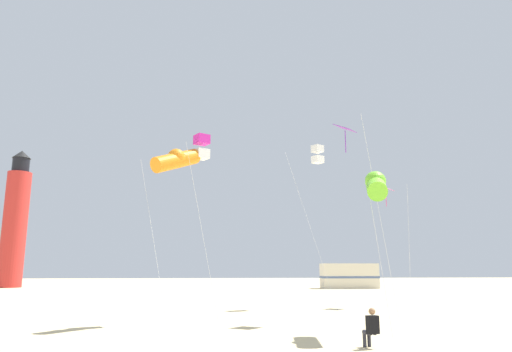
{
  "coord_description": "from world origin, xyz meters",
  "views": [
    {
      "loc": [
        -2.88,
        -6.9,
        2.33
      ],
      "look_at": [
        -0.97,
        14.0,
        6.5
      ],
      "focal_mm": 32.45,
      "sensor_mm": 36.0,
      "label": 1
    }
  ],
  "objects_px": {
    "kite_box_white": "(318,155)",
    "kite_tube_lime": "(376,184)",
    "rv_van_cream": "(349,276)",
    "kite_diamond_rainbow": "(387,192)",
    "lighthouse_distant": "(15,222)",
    "kite_flyer_standing": "(371,327)",
    "kite_diamond_violet": "(347,135)",
    "kite_box_magenta": "(202,147)",
    "kite_tube_orange": "(176,160)"
  },
  "relations": [
    {
      "from": "kite_diamond_rainbow",
      "to": "kite_diamond_violet",
      "type": "bearing_deg",
      "value": -121.97
    },
    {
      "from": "kite_box_magenta",
      "to": "lighthouse_distant",
      "type": "height_order",
      "value": "lighthouse_distant"
    },
    {
      "from": "lighthouse_distant",
      "to": "kite_box_white",
      "type": "bearing_deg",
      "value": -45.12
    },
    {
      "from": "kite_flyer_standing",
      "to": "kite_tube_lime",
      "type": "bearing_deg",
      "value": -131.84
    },
    {
      "from": "kite_tube_orange",
      "to": "kite_box_white",
      "type": "bearing_deg",
      "value": 44.04
    },
    {
      "from": "kite_flyer_standing",
      "to": "rv_van_cream",
      "type": "bearing_deg",
      "value": -120.08
    },
    {
      "from": "kite_tube_lime",
      "to": "rv_van_cream",
      "type": "height_order",
      "value": "kite_tube_lime"
    },
    {
      "from": "kite_tube_lime",
      "to": "lighthouse_distant",
      "type": "xyz_separation_m",
      "value": [
        -30.15,
        42.65,
        2.49
      ]
    },
    {
      "from": "kite_tube_orange",
      "to": "kite_tube_lime",
      "type": "relative_size",
      "value": 1.28
    },
    {
      "from": "kite_diamond_violet",
      "to": "kite_box_white",
      "type": "bearing_deg",
      "value": 88.0
    },
    {
      "from": "kite_tube_orange",
      "to": "lighthouse_distant",
      "type": "relative_size",
      "value": 0.46
    },
    {
      "from": "kite_box_white",
      "to": "kite_tube_lime",
      "type": "relative_size",
      "value": 1.65
    },
    {
      "from": "rv_van_cream",
      "to": "kite_tube_lime",
      "type": "bearing_deg",
      "value": -103.82
    },
    {
      "from": "kite_diamond_rainbow",
      "to": "lighthouse_distant",
      "type": "bearing_deg",
      "value": 138.89
    },
    {
      "from": "kite_box_white",
      "to": "kite_tube_lime",
      "type": "height_order",
      "value": "kite_box_white"
    },
    {
      "from": "kite_box_white",
      "to": "kite_tube_orange",
      "type": "relative_size",
      "value": 1.29
    },
    {
      "from": "kite_box_magenta",
      "to": "kite_tube_lime",
      "type": "bearing_deg",
      "value": -35.85
    },
    {
      "from": "kite_tube_lime",
      "to": "rv_van_cream",
      "type": "xyz_separation_m",
      "value": [
        9.7,
        36.88,
        -3.96
      ]
    },
    {
      "from": "kite_flyer_standing",
      "to": "kite_box_white",
      "type": "distance_m",
      "value": 16.77
    },
    {
      "from": "kite_diamond_violet",
      "to": "kite_box_magenta",
      "type": "xyz_separation_m",
      "value": [
        -6.88,
        0.4,
        -0.64
      ]
    },
    {
      "from": "kite_box_white",
      "to": "kite_box_magenta",
      "type": "relative_size",
      "value": 1.18
    },
    {
      "from": "kite_diamond_violet",
      "to": "kite_box_magenta",
      "type": "height_order",
      "value": "kite_diamond_violet"
    },
    {
      "from": "kite_flyer_standing",
      "to": "kite_box_white",
      "type": "relative_size",
      "value": 0.12
    },
    {
      "from": "lighthouse_distant",
      "to": "rv_van_cream",
      "type": "height_order",
      "value": "lighthouse_distant"
    },
    {
      "from": "kite_tube_orange",
      "to": "rv_van_cream",
      "type": "relative_size",
      "value": 1.19
    },
    {
      "from": "kite_diamond_violet",
      "to": "rv_van_cream",
      "type": "distance_m",
      "value": 34.6
    },
    {
      "from": "lighthouse_distant",
      "to": "kite_flyer_standing",
      "type": "bearing_deg",
      "value": -57.28
    },
    {
      "from": "kite_flyer_standing",
      "to": "kite_tube_orange",
      "type": "distance_m",
      "value": 11.0
    },
    {
      "from": "kite_box_magenta",
      "to": "kite_tube_lime",
      "type": "relative_size",
      "value": 1.4
    },
    {
      "from": "kite_diamond_rainbow",
      "to": "kite_box_magenta",
      "type": "bearing_deg",
      "value": -148.25
    },
    {
      "from": "kite_box_white",
      "to": "rv_van_cream",
      "type": "bearing_deg",
      "value": 70.0
    },
    {
      "from": "kite_tube_lime",
      "to": "kite_diamond_rainbow",
      "type": "bearing_deg",
      "value": 67.06
    },
    {
      "from": "kite_tube_lime",
      "to": "kite_tube_orange",
      "type": "bearing_deg",
      "value": 153.29
    },
    {
      "from": "rv_van_cream",
      "to": "kite_box_white",
      "type": "bearing_deg",
      "value": -109.08
    },
    {
      "from": "lighthouse_distant",
      "to": "rv_van_cream",
      "type": "distance_m",
      "value": 40.79
    },
    {
      "from": "kite_flyer_standing",
      "to": "kite_diamond_violet",
      "type": "distance_m",
      "value": 10.47
    },
    {
      "from": "kite_diamond_violet",
      "to": "lighthouse_distant",
      "type": "distance_m",
      "value": 48.95
    },
    {
      "from": "kite_tube_orange",
      "to": "lighthouse_distant",
      "type": "bearing_deg",
      "value": 120.12
    },
    {
      "from": "kite_diamond_violet",
      "to": "rv_van_cream",
      "type": "relative_size",
      "value": 1.4
    },
    {
      "from": "kite_diamond_violet",
      "to": "kite_box_magenta",
      "type": "relative_size",
      "value": 1.07
    },
    {
      "from": "kite_box_white",
      "to": "kite_tube_lime",
      "type": "bearing_deg",
      "value": -92.79
    },
    {
      "from": "kite_box_magenta",
      "to": "lighthouse_distant",
      "type": "bearing_deg",
      "value": 121.9
    },
    {
      "from": "kite_box_white",
      "to": "lighthouse_distant",
      "type": "relative_size",
      "value": 0.59
    },
    {
      "from": "kite_box_magenta",
      "to": "rv_van_cream",
      "type": "relative_size",
      "value": 1.3
    },
    {
      "from": "kite_diamond_rainbow",
      "to": "kite_tube_lime",
      "type": "relative_size",
      "value": 1.25
    },
    {
      "from": "lighthouse_distant",
      "to": "rv_van_cream",
      "type": "bearing_deg",
      "value": -8.24
    },
    {
      "from": "kite_diamond_violet",
      "to": "lighthouse_distant",
      "type": "xyz_separation_m",
      "value": [
        -30.47,
        38.3,
        -0.66
      ]
    },
    {
      "from": "kite_diamond_violet",
      "to": "kite_diamond_rainbow",
      "type": "bearing_deg",
      "value": 58.03
    },
    {
      "from": "kite_diamond_violet",
      "to": "rv_van_cream",
      "type": "bearing_deg",
      "value": 73.9
    },
    {
      "from": "lighthouse_distant",
      "to": "kite_diamond_rainbow",
      "type": "bearing_deg",
      "value": -41.11
    }
  ]
}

